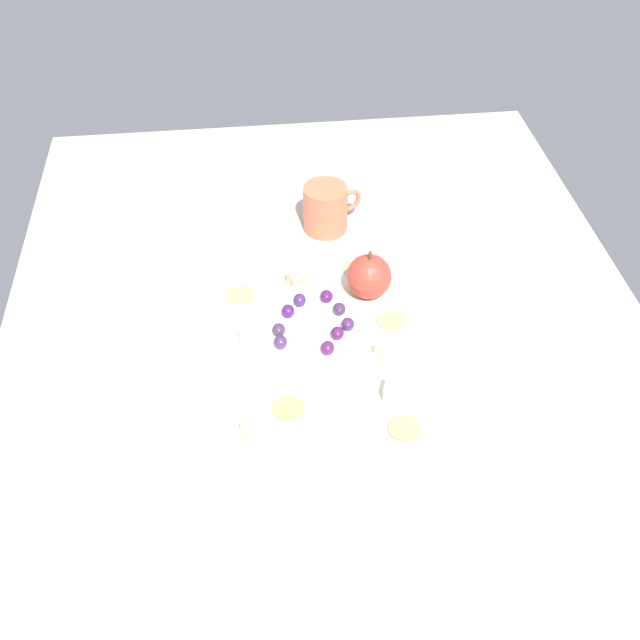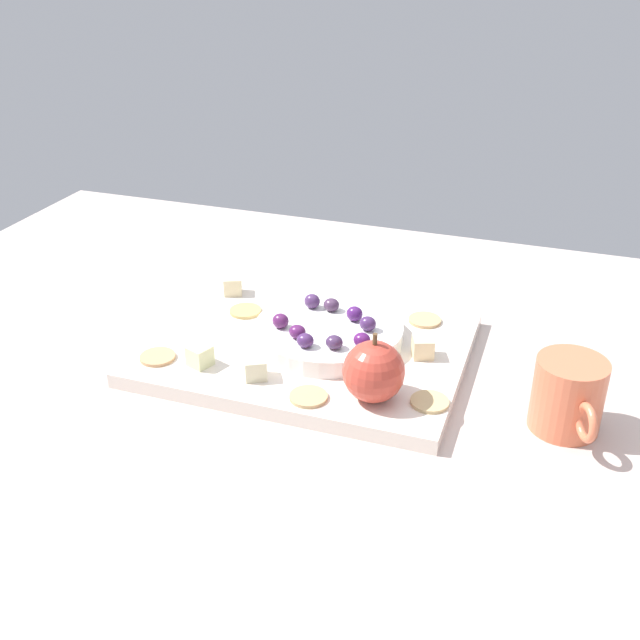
{
  "view_description": "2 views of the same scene",
  "coord_description": "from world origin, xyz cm",
  "px_view_note": "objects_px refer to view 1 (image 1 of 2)",
  "views": [
    {
      "loc": [
        75.05,
        -10.32,
        80.2
      ],
      "look_at": [
        -0.51,
        -1.56,
        9.38
      ],
      "focal_mm": 43.14,
      "sensor_mm": 36.0,
      "label": 1
    },
    {
      "loc": [
        -25.89,
        71.82,
        50.96
      ],
      "look_at": [
        -0.84,
        -0.5,
        10.11
      ],
      "focal_mm": 42.52,
      "sensor_mm": 36.0,
      "label": 2
    }
  ],
  "objects_px": {
    "cheese_cube_3": "(387,352)",
    "grape_5": "(280,342)",
    "cracker_1": "(240,295)",
    "grape_3": "(279,328)",
    "cracker_3": "(404,428)",
    "cracker_0": "(288,408)",
    "grape_2": "(339,309)",
    "cheese_cube_2": "(297,279)",
    "cup": "(326,208)",
    "platter": "(314,355)",
    "cracker_4": "(356,268)",
    "cracker_2": "(391,321)",
    "cheese_cube_1": "(253,431)",
    "serving_dish": "(304,333)",
    "grape_4": "(300,300)",
    "grape_1": "(337,333)",
    "grape_6": "(288,311)",
    "grape_0": "(328,348)",
    "grape_8": "(347,322)",
    "apple_whole": "(369,277)",
    "grape_7": "(327,296)",
    "cheese_cube_0": "(394,391)"
  },
  "relations": [
    {
      "from": "grape_7",
      "to": "grape_6",
      "type": "bearing_deg",
      "value": -65.85
    },
    {
      "from": "serving_dish",
      "to": "cup",
      "type": "bearing_deg",
      "value": 167.02
    },
    {
      "from": "cracker_2",
      "to": "cheese_cube_3",
      "type": "bearing_deg",
      "value": -15.82
    },
    {
      "from": "cheese_cube_2",
      "to": "cup",
      "type": "xyz_separation_m",
      "value": [
        -0.16,
        0.06,
        0.01
      ]
    },
    {
      "from": "cheese_cube_1",
      "to": "cracker_4",
      "type": "bearing_deg",
      "value": 150.64
    },
    {
      "from": "grape_0",
      "to": "grape_7",
      "type": "bearing_deg",
      "value": 173.35
    },
    {
      "from": "serving_dish",
      "to": "grape_4",
      "type": "height_order",
      "value": "grape_4"
    },
    {
      "from": "grape_1",
      "to": "grape_3",
      "type": "height_order",
      "value": "same"
    },
    {
      "from": "grape_1",
      "to": "grape_6",
      "type": "bearing_deg",
      "value": -128.87
    },
    {
      "from": "platter",
      "to": "apple_whole",
      "type": "distance_m",
      "value": 0.15
    },
    {
      "from": "cheese_cube_3",
      "to": "grape_8",
      "type": "relative_size",
      "value": 1.19
    },
    {
      "from": "grape_2",
      "to": "grape_5",
      "type": "xyz_separation_m",
      "value": [
        0.06,
        -0.09,
        0.0
      ]
    },
    {
      "from": "grape_1",
      "to": "grape_7",
      "type": "bearing_deg",
      "value": -176.63
    },
    {
      "from": "cracker_4",
      "to": "grape_0",
      "type": "relative_size",
      "value": 2.07
    },
    {
      "from": "cracker_1",
      "to": "cracker_3",
      "type": "distance_m",
      "value": 0.33
    },
    {
      "from": "grape_5",
      "to": "cracker_0",
      "type": "bearing_deg",
      "value": 0.8
    },
    {
      "from": "cheese_cube_0",
      "to": "grape_3",
      "type": "distance_m",
      "value": 0.18
    },
    {
      "from": "cheese_cube_3",
      "to": "grape_5",
      "type": "bearing_deg",
      "value": -96.56
    },
    {
      "from": "cheese_cube_1",
      "to": "cracker_1",
      "type": "distance_m",
      "value": 0.26
    },
    {
      "from": "cheese_cube_1",
      "to": "cracker_3",
      "type": "xyz_separation_m",
      "value": [
        0.01,
        0.19,
        -0.01
      ]
    },
    {
      "from": "serving_dish",
      "to": "cheese_cube_1",
      "type": "relative_size",
      "value": 7.53
    },
    {
      "from": "serving_dish",
      "to": "cup",
      "type": "height_order",
      "value": "cup"
    },
    {
      "from": "cracker_0",
      "to": "grape_2",
      "type": "distance_m",
      "value": 0.17
    },
    {
      "from": "grape_7",
      "to": "cheese_cube_1",
      "type": "bearing_deg",
      "value": -28.55
    },
    {
      "from": "cracker_3",
      "to": "cracker_4",
      "type": "distance_m",
      "value": 0.32
    },
    {
      "from": "grape_3",
      "to": "grape_4",
      "type": "height_order",
      "value": "grape_4"
    },
    {
      "from": "grape_3",
      "to": "grape_5",
      "type": "distance_m",
      "value": 0.03
    },
    {
      "from": "cracker_3",
      "to": "cracker_1",
      "type": "bearing_deg",
      "value": -145.08
    },
    {
      "from": "cracker_3",
      "to": "grape_4",
      "type": "height_order",
      "value": "grape_4"
    },
    {
      "from": "grape_7",
      "to": "cracker_2",
      "type": "bearing_deg",
      "value": 69.8
    },
    {
      "from": "cracker_1",
      "to": "grape_3",
      "type": "xyz_separation_m",
      "value": [
        0.1,
        0.05,
        0.03
      ]
    },
    {
      "from": "cheese_cube_3",
      "to": "cracker_1",
      "type": "height_order",
      "value": "cheese_cube_3"
    },
    {
      "from": "cup",
      "to": "cheese_cube_0",
      "type": "bearing_deg",
      "value": 5.47
    },
    {
      "from": "cracker_3",
      "to": "grape_6",
      "type": "bearing_deg",
      "value": -147.78
    },
    {
      "from": "platter",
      "to": "grape_5",
      "type": "bearing_deg",
      "value": -76.8
    },
    {
      "from": "grape_1",
      "to": "grape_4",
      "type": "relative_size",
      "value": 1.0
    },
    {
      "from": "cheese_cube_3",
      "to": "cracker_4",
      "type": "distance_m",
      "value": 0.19
    },
    {
      "from": "platter",
      "to": "cheese_cube_2",
      "type": "bearing_deg",
      "value": -175.89
    },
    {
      "from": "platter",
      "to": "cracker_0",
      "type": "height_order",
      "value": "cracker_0"
    },
    {
      "from": "serving_dish",
      "to": "cracker_1",
      "type": "xyz_separation_m",
      "value": [
        -0.1,
        -0.08,
        -0.01
      ]
    },
    {
      "from": "apple_whole",
      "to": "grape_0",
      "type": "bearing_deg",
      "value": -29.66
    },
    {
      "from": "serving_dish",
      "to": "cracker_4",
      "type": "distance_m",
      "value": 0.17
    },
    {
      "from": "cracker_2",
      "to": "cheese_cube_1",
      "type": "bearing_deg",
      "value": -48.28
    },
    {
      "from": "grape_0",
      "to": "grape_2",
      "type": "height_order",
      "value": "grape_0"
    },
    {
      "from": "platter",
      "to": "cheese_cube_0",
      "type": "bearing_deg",
      "value": 43.39
    },
    {
      "from": "cracker_3",
      "to": "grape_8",
      "type": "distance_m",
      "value": 0.18
    },
    {
      "from": "grape_2",
      "to": "grape_5",
      "type": "bearing_deg",
      "value": -56.47
    },
    {
      "from": "cracker_2",
      "to": "grape_4",
      "type": "distance_m",
      "value": 0.13
    },
    {
      "from": "cracker_4",
      "to": "grape_1",
      "type": "bearing_deg",
      "value": -16.9
    },
    {
      "from": "cheese_cube_3",
      "to": "grape_0",
      "type": "relative_size",
      "value": 1.19
    }
  ]
}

